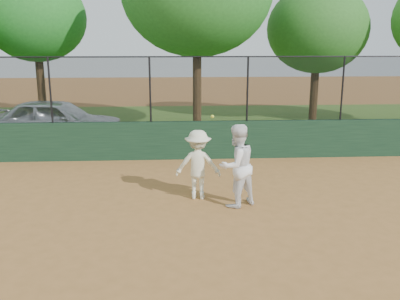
{
  "coord_description": "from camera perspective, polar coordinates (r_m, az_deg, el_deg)",
  "views": [
    {
      "loc": [
        0.21,
        -7.7,
        3.61
      ],
      "look_at": [
        0.8,
        2.2,
        1.2
      ],
      "focal_mm": 40.0,
      "sensor_mm": 36.0,
      "label": 1
    }
  ],
  "objects": [
    {
      "name": "ground",
      "position": [
        8.5,
        -4.59,
        -11.5
      ],
      "size": [
        80.0,
        80.0,
        0.0
      ],
      "primitive_type": "plane",
      "color": "#9F6833",
      "rests_on": "ground"
    },
    {
      "name": "back_wall",
      "position": [
        14.03,
        -4.19,
        1.23
      ],
      "size": [
        26.0,
        0.2,
        1.2
      ],
      "primitive_type": "cube",
      "color": "#193922",
      "rests_on": "ground"
    },
    {
      "name": "grass_strip",
      "position": [
        20.03,
        -3.97,
        3.24
      ],
      "size": [
        36.0,
        12.0,
        0.01
      ],
      "primitive_type": "cube",
      "color": "#365B1C",
      "rests_on": "ground"
    },
    {
      "name": "parked_car",
      "position": [
        17.11,
        -17.92,
        3.58
      ],
      "size": [
        4.97,
        2.45,
        1.63
      ],
      "primitive_type": "imported",
      "rotation": [
        0.0,
        0.0,
        1.46
      ],
      "color": "silver",
      "rests_on": "ground"
    },
    {
      "name": "player_second",
      "position": [
        9.93,
        4.72,
        -2.02
      ],
      "size": [
        1.15,
        1.08,
        1.87
      ],
      "primitive_type": "imported",
      "rotation": [
        0.0,
        0.0,
        3.7
      ],
      "color": "white",
      "rests_on": "ground"
    },
    {
      "name": "player_main",
      "position": [
        10.41,
        -0.26,
        -1.88
      ],
      "size": [
        1.12,
        0.73,
        2.03
      ],
      "color": "#E7E7C4",
      "rests_on": "ground"
    },
    {
      "name": "fence_assembly",
      "position": [
        13.77,
        -4.43,
        7.88
      ],
      "size": [
        26.0,
        0.06,
        2.0
      ],
      "color": "black",
      "rests_on": "back_wall"
    },
    {
      "name": "tree_1",
      "position": [
        21.77,
        -20.31,
        15.53
      ],
      "size": [
        4.46,
        4.05,
        6.58
      ],
      "color": "#422B16",
      "rests_on": "ground"
    },
    {
      "name": "tree_3",
      "position": [
        21.19,
        14.84,
        14.73
      ],
      "size": [
        4.53,
        4.12,
        6.14
      ],
      "color": "#3A2613",
      "rests_on": "ground"
    }
  ]
}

